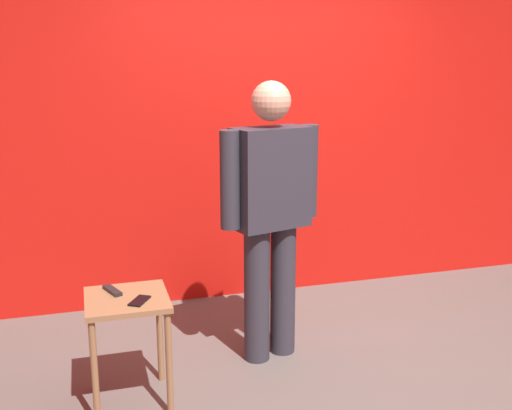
# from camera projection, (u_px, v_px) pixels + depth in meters

# --- Properties ---
(ground_plane) EXTENTS (12.00, 12.00, 0.00)m
(ground_plane) POSITION_uv_depth(u_px,v_px,m) (352.00, 383.00, 3.60)
(ground_plane) COLOR #59544F
(back_wall_red) EXTENTS (4.97, 0.12, 3.29)m
(back_wall_red) POSITION_uv_depth(u_px,v_px,m) (271.00, 92.00, 4.73)
(back_wall_red) COLOR red
(back_wall_red) RESTS_ON ground_plane
(standing_person) EXTENTS (0.70, 0.36, 1.77)m
(standing_person) POSITION_uv_depth(u_px,v_px,m) (270.00, 208.00, 3.72)
(standing_person) COLOR #2D2D38
(standing_person) RESTS_ON ground_plane
(side_table) EXTENTS (0.45, 0.45, 0.63)m
(side_table) POSITION_uv_depth(u_px,v_px,m) (128.00, 318.00, 3.28)
(side_table) COLOR olive
(side_table) RESTS_ON ground_plane
(cell_phone) EXTENTS (0.13, 0.16, 0.01)m
(cell_phone) POSITION_uv_depth(u_px,v_px,m) (140.00, 301.00, 3.19)
(cell_phone) COLOR black
(cell_phone) RESTS_ON side_table
(tv_remote) EXTENTS (0.10, 0.17, 0.02)m
(tv_remote) POSITION_uv_depth(u_px,v_px,m) (112.00, 291.00, 3.32)
(tv_remote) COLOR black
(tv_remote) RESTS_ON side_table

